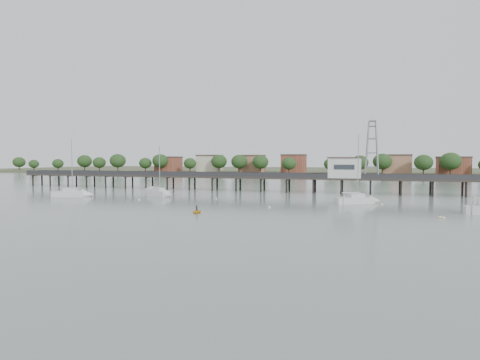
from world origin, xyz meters
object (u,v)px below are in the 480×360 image
(sailboat_a, at_px, (77,194))
(pier, at_px, (250,177))
(yellow_dinghy, at_px, (197,213))
(white_tender, at_px, (152,190))
(sailboat_b, at_px, (162,194))
(sailboat_c, at_px, (362,200))
(lattice_tower, at_px, (372,150))

(sailboat_a, bearing_deg, pier, 18.03)
(yellow_dinghy, bearing_deg, sailboat_a, 141.96)
(sailboat_a, height_order, yellow_dinghy, sailboat_a)
(sailboat_a, relative_size, white_tender, 3.51)
(sailboat_b, bearing_deg, yellow_dinghy, -29.20)
(sailboat_a, xyz_separation_m, sailboat_b, (18.83, 6.36, 0.01))
(pier, bearing_deg, white_tender, -157.32)
(sailboat_c, bearing_deg, sailboat_b, 146.77)
(sailboat_c, height_order, white_tender, sailboat_c)
(pier, bearing_deg, lattice_tower, 0.00)
(sailboat_a, bearing_deg, white_tender, 39.80)
(sailboat_b, bearing_deg, pier, 75.54)
(sailboat_a, bearing_deg, lattice_tower, 1.93)
(lattice_tower, bearing_deg, sailboat_c, -94.74)
(sailboat_b, bearing_deg, lattice_tower, 45.87)
(white_tender, distance_m, yellow_dinghy, 45.03)
(pier, height_order, white_tender, pier)
(white_tender, xyz_separation_m, yellow_dinghy, (28.53, -34.83, -0.45))
(pier, distance_m, sailboat_a, 44.11)
(pier, xyz_separation_m, sailboat_c, (29.65, -22.29, -3.16))
(sailboat_c, distance_m, sailboat_b, 45.09)
(white_tender, bearing_deg, sailboat_c, 5.06)
(lattice_tower, xyz_separation_m, yellow_dinghy, (-27.44, -45.05, -11.10))
(sailboat_c, bearing_deg, yellow_dinghy, -170.26)
(lattice_tower, distance_m, sailboat_b, 52.56)
(white_tender, bearing_deg, lattice_tower, 27.98)
(yellow_dinghy, bearing_deg, sailboat_c, 28.09)
(pier, height_order, sailboat_c, sailboat_c)
(sailboat_a, distance_m, yellow_dinghy, 42.10)
(lattice_tower, height_order, yellow_dinghy, lattice_tower)
(sailboat_a, xyz_separation_m, white_tender, (9.78, 17.39, -0.18))
(yellow_dinghy, bearing_deg, white_tender, 115.76)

